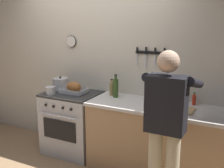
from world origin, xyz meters
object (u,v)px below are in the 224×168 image
Objects in this scene: saucepan at (51,91)px; bottle_hot_sauce at (194,100)px; cutting_board at (178,109)px; bottle_vinegar at (112,89)px; person_cook at (166,122)px; bottle_olive_oil at (116,88)px; stock_pot at (60,84)px; bottle_soy_sauce at (162,95)px; bottle_wine_red at (174,93)px; roasting_pan at (74,88)px; stove at (73,122)px.

saucepan is 1.92m from bottle_hot_sauce.
cutting_board is 1.00m from bottle_vinegar.
cutting_board is (-0.02, 0.55, -0.04)m from person_cook.
bottle_olive_oil is at bearing -172.10° from bottle_hot_sauce.
stock_pot reaches higher than bottle_hot_sauce.
bottle_hot_sauce is (1.91, 0.15, -0.02)m from stock_pot.
bottle_olive_oil reaches higher than stock_pot.
stock_pot is at bearing -175.11° from bottle_soy_sauce.
cutting_board is 0.30m from bottle_wine_red.
bottle_wine_red reaches higher than saucepan.
person_cook is at bearing -22.30° from roasting_pan.
person_cook is at bearing -38.06° from bottle_olive_oil.
person_cook reaches higher than bottle_wine_red.
bottle_wine_red is (1.38, 0.18, 0.06)m from roasting_pan.
saucepan reaches higher than stove.
stock_pot reaches higher than cutting_board.
bottle_vinegar is at bearing -175.09° from bottle_soy_sauce.
roasting_pan is at bearing -172.21° from bottle_hot_sauce.
person_cook is 5.32× the size of bottle_olive_oil.
bottle_soy_sauce is (-0.16, 0.02, -0.05)m from bottle_wine_red.
roasting_pan is (-1.52, 0.62, 0.02)m from person_cook.
stock_pot is (-0.29, 0.07, 0.02)m from roasting_pan.
bottle_olive_oil reaches higher than bottle_hot_sauce.
bottle_wine_red is at bearing 115.32° from cutting_board.
bottle_soy_sauce is (1.51, 0.13, -0.01)m from stock_pot.
stock_pot is at bearing -176.37° from bottle_wine_red.
person_cook is 0.56m from cutting_board.
bottle_vinegar is (-0.99, 0.76, 0.04)m from person_cook.
bottle_olive_oil is (0.91, 0.01, 0.04)m from stock_pot.
stove is 5.69× the size of bottle_hot_sauce.
stock_pot is (-1.81, 0.70, 0.04)m from person_cook.
bottle_olive_oil reaches higher than roasting_pan.
bottle_wine_red reaches higher than bottle_soy_sauce.
bottle_olive_oil is at bearing 7.90° from stove.
stock_pot is at bearing 175.46° from cutting_board.
stove is at bearing -172.10° from bottle_olive_oil.
stove is 1.61m from cutting_board.
roasting_pan is 1.14× the size of bottle_wine_red.
bottle_vinegar is (0.82, 0.07, 0.01)m from stock_pot.
stove is 1.38m from bottle_soy_sauce.
stock_pot is 1.68m from bottle_wine_red.
person_cook is 7.20× the size of stock_pot.
cutting_board is at bearing -2.69° from roasting_pan.
saucepan is 0.36× the size of cutting_board.
person_cook is at bearing -21.04° from stock_pot.
saucepan is at bearing -161.52° from bottle_olive_oil.
bottle_vinegar is (0.78, 0.35, 0.04)m from saucepan.
stove is at bearing 43.27° from saucepan.
cutting_board is 0.39m from bottle_soy_sauce.
roasting_pan is 0.32m from saucepan.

